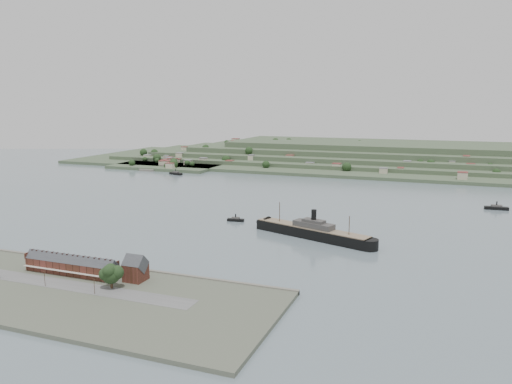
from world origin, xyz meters
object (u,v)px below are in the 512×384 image
(terrace_row, at_px, (71,265))
(tugboat, at_px, (236,220))
(gabled_building, at_px, (136,269))
(fig_tree, at_px, (111,274))
(steamship, at_px, (308,231))

(terrace_row, bearing_deg, tugboat, 78.02)
(gabled_building, distance_m, fig_tree, 14.84)
(steamship, relative_size, tugboat, 7.09)
(terrace_row, distance_m, steamship, 156.84)
(gabled_building, bearing_deg, fig_tree, -107.48)
(terrace_row, relative_size, steamship, 0.58)
(gabled_building, bearing_deg, steamship, 63.64)
(terrace_row, bearing_deg, steamship, 51.93)
(fig_tree, bearing_deg, terrace_row, 163.09)
(fig_tree, bearing_deg, steamship, 64.52)
(terrace_row, relative_size, gabled_building, 3.95)
(steamship, xyz_separation_m, tugboat, (-65.23, 24.80, -2.98))
(steamship, distance_m, tugboat, 69.85)
(gabled_building, xyz_separation_m, fig_tree, (-4.43, -14.07, 1.57))
(gabled_building, relative_size, tugboat, 1.03)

